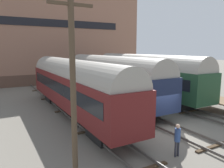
% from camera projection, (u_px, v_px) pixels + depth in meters
% --- Properties ---
extents(ground_plane, '(200.00, 200.00, 0.00)m').
position_uv_depth(ground_plane, '(174.00, 132.00, 15.67)').
color(ground_plane, '#6B665B').
extents(track_left, '(2.60, 60.00, 0.26)m').
position_uv_depth(track_left, '(115.00, 144.00, 13.26)').
color(track_left, '#4C4742').
rests_on(track_left, ground).
extents(track_middle, '(2.60, 60.00, 0.26)m').
position_uv_depth(track_middle, '(175.00, 130.00, 15.65)').
color(track_middle, '#4C4742').
rests_on(track_middle, ground).
extents(track_right, '(2.60, 60.00, 0.26)m').
position_uv_depth(track_right, '(218.00, 119.00, 18.04)').
color(track_right, '#4C4742').
rests_on(track_right, ground).
extents(train_car_maroon, '(2.85, 18.99, 5.01)m').
position_uv_depth(train_car_maroon, '(73.00, 83.00, 19.31)').
color(train_car_maroon, black).
rests_on(train_car_maroon, ground).
extents(train_car_green, '(3.08, 18.43, 5.25)m').
position_uv_depth(train_car_green, '(143.00, 73.00, 26.39)').
color(train_car_green, black).
rests_on(train_car_green, ground).
extents(train_car_navy, '(3.13, 17.62, 5.18)m').
position_uv_depth(train_car_navy, '(109.00, 77.00, 23.58)').
color(train_car_navy, black).
rests_on(train_car_navy, ground).
extents(person_worker, '(0.32, 0.32, 1.86)m').
position_uv_depth(person_worker, '(177.00, 137.00, 11.89)').
color(person_worker, '#282833').
rests_on(person_worker, ground).
extents(utility_pole, '(1.80, 0.24, 8.59)m').
position_uv_depth(utility_pole, '(73.00, 85.00, 8.77)').
color(utility_pole, '#473828').
rests_on(utility_pole, ground).
extents(warehouse_building, '(32.78, 13.95, 18.27)m').
position_uv_depth(warehouse_building, '(45.00, 32.00, 41.64)').
color(warehouse_building, brown).
rests_on(warehouse_building, ground).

